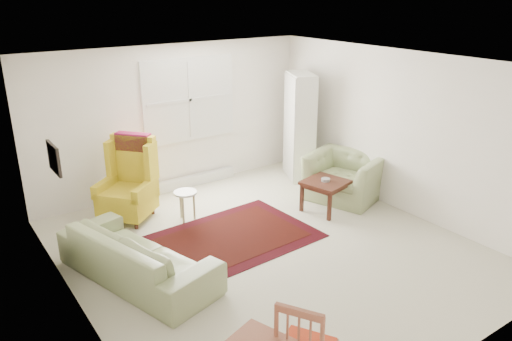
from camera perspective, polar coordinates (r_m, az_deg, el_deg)
room at (r=6.55m, az=0.58°, el=1.51°), size 5.04×5.54×2.51m
rug at (r=7.10m, az=-3.67°, el=-7.92°), size 2.64×1.78×0.03m
sofa at (r=6.22m, az=-13.48°, el=-8.40°), size 1.41×2.32×0.87m
armchair at (r=8.45m, az=10.15°, el=-0.21°), size 1.35×1.44×0.90m
wingback_chair at (r=7.72m, az=-14.71°, el=-1.06°), size 1.08×1.07×1.29m
coffee_table at (r=7.98m, az=7.87°, el=-2.86°), size 0.75×0.75×0.51m
stool at (r=7.67m, az=-8.01°, el=-4.00°), size 0.44×0.44×0.47m
cabinet at (r=9.13m, az=5.05°, el=4.99°), size 0.69×0.88×1.94m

